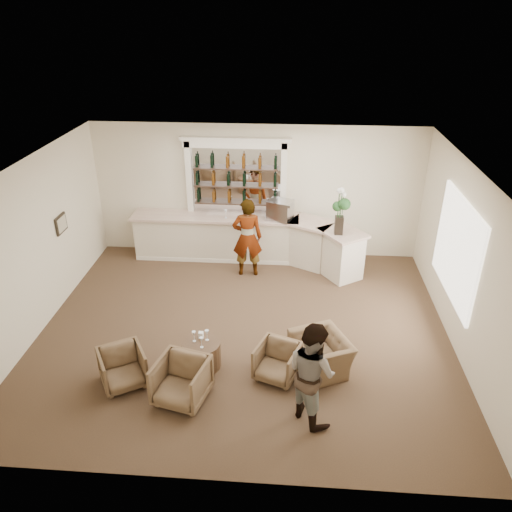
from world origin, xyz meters
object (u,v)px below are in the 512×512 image
(armchair_right, at_px, (277,361))
(armchair_far, at_px, (321,354))
(armchair_left, at_px, (123,368))
(espresso_machine, at_px, (280,210))
(armchair_center, at_px, (181,381))
(flower_vase, at_px, (340,208))
(bar_counter, at_px, (249,240))
(sommelier, at_px, (247,238))
(guest, at_px, (312,372))
(cocktail_table, at_px, (202,354))

(armchair_right, bearing_deg, armchair_far, 39.27)
(armchair_left, height_order, espresso_machine, espresso_machine)
(espresso_machine, bearing_deg, armchair_center, -85.35)
(espresso_machine, relative_size, flower_vase, 0.50)
(armchair_left, bearing_deg, bar_counter, 39.37)
(sommelier, xyz_separation_m, armchair_center, (-0.68, -4.29, -0.58))
(bar_counter, xyz_separation_m, guest, (1.41, -5.18, 0.29))
(bar_counter, xyz_separation_m, cocktail_table, (-0.48, -4.12, -0.32))
(bar_counter, relative_size, guest, 3.31)
(armchair_right, height_order, armchair_far, armchair_far)
(armchair_right, bearing_deg, flower_vase, 91.61)
(sommelier, distance_m, armchair_far, 3.78)
(bar_counter, bearing_deg, armchair_right, -78.61)
(bar_counter, bearing_deg, guest, -74.78)
(guest, relative_size, flower_vase, 1.57)
(espresso_machine, bearing_deg, flower_vase, -7.81)
(sommelier, distance_m, guest, 4.71)
(armchair_right, distance_m, espresso_machine, 4.43)
(cocktail_table, distance_m, flower_vase, 4.52)
(armchair_center, bearing_deg, guest, 8.87)
(guest, bearing_deg, sommelier, -21.17)
(bar_counter, height_order, armchair_left, bar_counter)
(armchair_center, bearing_deg, cocktail_table, 93.17)
(bar_counter, height_order, guest, guest)
(armchair_left, relative_size, armchair_right, 1.04)
(guest, relative_size, armchair_center, 2.11)
(cocktail_table, xyz_separation_m, guest, (1.89, -1.07, 0.61))
(armchair_left, bearing_deg, armchair_far, -19.80)
(guest, xyz_separation_m, armchair_center, (-2.07, 0.21, -0.49))
(guest, height_order, armchair_far, guest)
(espresso_machine, bearing_deg, sommelier, -116.36)
(armchair_left, distance_m, armchair_right, 2.62)
(armchair_center, height_order, armchair_right, armchair_center)
(cocktail_table, xyz_separation_m, armchair_right, (1.35, -0.19, 0.07))
(armchair_far, bearing_deg, flower_vase, 146.70)
(armchair_center, distance_m, flower_vase, 5.25)
(armchair_far, distance_m, flower_vase, 3.65)
(sommelier, xyz_separation_m, armchair_right, (0.84, -3.62, -0.63))
(sommelier, bearing_deg, armchair_center, 75.58)
(flower_vase, bearing_deg, armchair_right, -108.96)
(armchair_left, xyz_separation_m, armchair_center, (1.07, -0.30, 0.04))
(sommelier, height_order, armchair_far, sommelier)
(cocktail_table, bearing_deg, flower_vase, 52.76)
(sommelier, height_order, armchair_center, sommelier)
(armchair_center, relative_size, flower_vase, 0.75)
(armchair_left, height_order, armchair_right, armchair_left)
(guest, xyz_separation_m, armchair_left, (-3.13, 0.51, -0.53))
(guest, distance_m, armchair_right, 1.17)
(cocktail_table, height_order, armchair_right, armchair_right)
(bar_counter, relative_size, flower_vase, 5.21)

